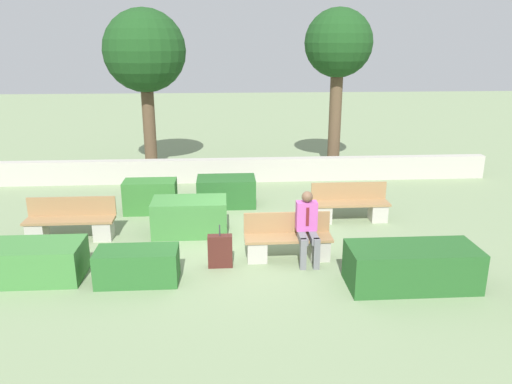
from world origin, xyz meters
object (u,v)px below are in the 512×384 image
Objects in this scene: bench_front at (288,243)px; bench_left_side at (71,224)px; person_seated_man at (307,224)px; suitcase at (220,251)px; tree_leftmost at (145,53)px; bench_right_side at (350,207)px; tree_center_left at (338,47)px.

bench_front and bench_left_side have the same top height.
person_seated_man is at bearing -27.66° from bench_left_side.
suitcase is (-1.59, -0.14, -0.42)m from person_seated_man.
tree_leftmost is (-3.78, 7.08, 2.85)m from person_seated_man.
bench_right_side is 0.36× the size of tree_leftmost.
bench_left_side is at bearing 153.56° from suitcase.
tree_leftmost is (-3.45, 6.95, 3.26)m from bench_front.
tree_center_left reaches higher than suitcase.
bench_front is 2.56m from bench_right_side.
bench_front is 0.94× the size of bench_right_side.
bench_right_side is 0.35× the size of tree_center_left.
bench_front is 2.03× the size of suitcase.
tree_leftmost reaches higher than bench_left_side.
person_seated_man is at bearing -124.88° from bench_right_side.
person_seated_man is 1.65m from suitcase.
bench_front is 4.50m from bench_left_side.
suitcase is at bearing -167.49° from bench_front.
person_seated_man reaches higher than suitcase.
tree_center_left is (2.28, 6.63, 3.42)m from bench_front.
bench_front is at bearing -132.83° from bench_right_side.
bench_right_side is 1.31× the size of person_seated_man.
person_seated_man is at bearing -61.91° from tree_leftmost.
tree_center_left is at bearing 62.86° from suitcase.
tree_leftmost reaches higher than bench_front.
bench_right_side is 2.15× the size of suitcase.
bench_right_side is 2.50m from person_seated_man.
tree_center_left reaches higher than bench_left_side.
suitcase is at bearing -174.88° from person_seated_man.
tree_center_left is at bearing 71.01° from bench_front.
bench_left_side is 1.04× the size of bench_right_side.
bench_left_side is at bearing 163.96° from bench_front.
person_seated_man is (4.66, -1.38, 0.40)m from bench_left_side.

